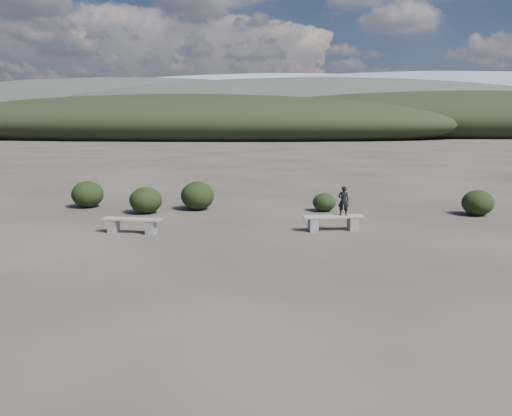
# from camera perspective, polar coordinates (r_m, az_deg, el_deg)

# --- Properties ---
(ground) EXTENTS (1200.00, 1200.00, 0.00)m
(ground) POSITION_cam_1_polar(r_m,az_deg,el_deg) (10.11, -2.65, -9.55)
(ground) COLOR #312B26
(ground) RESTS_ON ground
(bench_left) EXTENTS (1.85, 0.51, 0.46)m
(bench_left) POSITION_cam_1_polar(r_m,az_deg,el_deg) (15.63, -13.99, -1.81)
(bench_left) COLOR gray
(bench_left) RESTS_ON ground
(bench_right) EXTENTS (1.94, 0.83, 0.48)m
(bench_right) POSITION_cam_1_polar(r_m,az_deg,el_deg) (15.68, 8.81, -1.55)
(bench_right) COLOR gray
(bench_right) RESTS_ON ground
(seated_person) EXTENTS (0.36, 0.25, 0.92)m
(seated_person) POSITION_cam_1_polar(r_m,az_deg,el_deg) (15.66, 9.97, 0.82)
(seated_person) COLOR black
(seated_person) RESTS_ON bench_right
(shrub_a) EXTENTS (1.20, 1.20, 0.98)m
(shrub_a) POSITION_cam_1_polar(r_m,az_deg,el_deg) (18.86, -12.49, 0.88)
(shrub_a) COLOR black
(shrub_a) RESTS_ON ground
(shrub_b) EXTENTS (1.28, 1.28, 1.10)m
(shrub_b) POSITION_cam_1_polar(r_m,az_deg,el_deg) (19.29, -6.69, 1.41)
(shrub_b) COLOR black
(shrub_b) RESTS_ON ground
(shrub_c) EXTENTS (0.87, 0.87, 0.69)m
(shrub_c) POSITION_cam_1_polar(r_m,az_deg,el_deg) (19.00, 7.80, 0.65)
(shrub_c) COLOR black
(shrub_c) RESTS_ON ground
(shrub_e) EXTENTS (1.11, 1.11, 0.92)m
(shrub_e) POSITION_cam_1_polar(r_m,az_deg,el_deg) (19.70, 24.01, 0.54)
(shrub_e) COLOR black
(shrub_e) RESTS_ON ground
(shrub_f) EXTENTS (1.23, 1.23, 1.04)m
(shrub_f) POSITION_cam_1_polar(r_m,az_deg,el_deg) (20.79, -18.70, 1.50)
(shrub_f) COLOR black
(shrub_f) RESTS_ON ground
(mountain_ridges) EXTENTS (500.00, 400.00, 56.00)m
(mountain_ridges) POSITION_cam_1_polar(r_m,az_deg,el_deg) (348.69, 4.48, 11.07)
(mountain_ridges) COLOR black
(mountain_ridges) RESTS_ON ground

